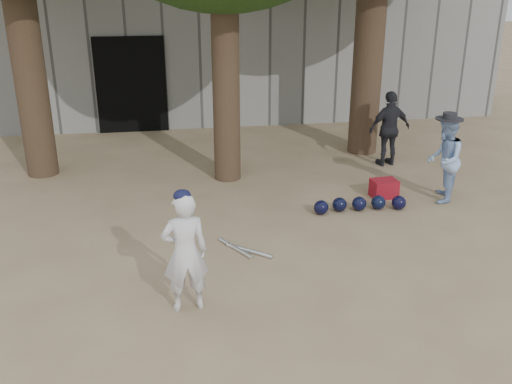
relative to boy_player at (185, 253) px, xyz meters
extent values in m
plane|color=#937C5E|center=(0.36, 0.05, -0.70)|extent=(70.00, 70.00, 0.00)
imported|color=silver|center=(0.00, 0.00, 0.00)|extent=(0.54, 0.38, 1.40)
imported|color=#91B1E1|center=(4.32, 2.58, 0.01)|extent=(0.80, 0.86, 1.42)
imported|color=black|center=(4.14, 4.50, 0.03)|extent=(0.90, 0.49, 1.46)
cube|color=maroon|center=(3.45, 2.88, -0.55)|extent=(0.44, 0.35, 0.30)
cube|color=gray|center=(0.36, 8.05, 0.80)|extent=(16.00, 0.35, 3.00)
cube|color=black|center=(-0.84, 7.85, 0.40)|extent=(1.60, 0.08, 2.20)
cube|color=slate|center=(0.36, 10.55, 0.80)|extent=(16.00, 5.00, 3.00)
sphere|color=black|center=(2.21, 2.34, -0.59)|extent=(0.23, 0.23, 0.23)
sphere|color=black|center=(2.53, 2.40, -0.59)|extent=(0.23, 0.23, 0.23)
sphere|color=black|center=(2.85, 2.39, -0.59)|extent=(0.23, 0.23, 0.23)
sphere|color=black|center=(3.17, 2.38, -0.59)|extent=(0.23, 0.23, 0.23)
sphere|color=black|center=(3.49, 2.32, -0.59)|extent=(0.23, 0.23, 0.23)
cylinder|color=silver|center=(0.72, 1.34, -0.67)|extent=(0.41, 0.65, 0.06)
cylinder|color=silver|center=(0.90, 1.22, -0.67)|extent=(0.58, 0.51, 0.06)
cylinder|color=brown|center=(-2.44, 5.05, 2.05)|extent=(0.56, 0.56, 5.50)
cylinder|color=brown|center=(0.96, 4.25, 1.80)|extent=(0.48, 0.48, 5.00)
cylinder|color=brown|center=(3.96, 5.45, 2.20)|extent=(0.60, 0.60, 5.80)
camera|label=1|loc=(-0.14, -5.61, 2.88)|focal=40.00mm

